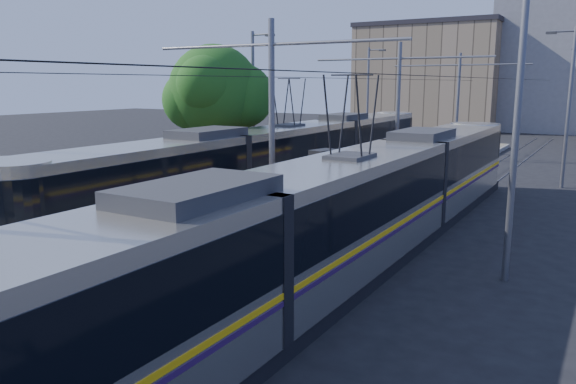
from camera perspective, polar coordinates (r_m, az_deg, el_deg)
The scene contains 12 objects.
ground at distance 13.48m, azimuth -20.49°, elevation -12.83°, with size 160.00×160.00×0.00m, color black.
platform at distance 26.95m, azimuth 8.65°, elevation -0.11°, with size 4.00×50.00×0.30m, color gray.
tactile_strip_left at distance 27.49m, azimuth 5.86°, elevation 0.50°, with size 0.70×50.00×0.01m, color gray.
tactile_strip_right at distance 26.43m, azimuth 11.57°, elevation -0.09°, with size 0.70×50.00×0.01m, color gray.
rails at distance 26.98m, azimuth 8.64°, elevation -0.39°, with size 8.71×70.00×0.03m.
tram_left at distance 26.68m, azimuth 0.10°, elevation 3.29°, with size 2.43×30.44×5.50m.
tram_right at distance 15.54m, azimuth 6.21°, elevation -1.82°, with size 2.43×31.94×5.50m.
catenary at distance 23.85m, azimuth 6.35°, elevation 9.10°, with size 9.20×70.00×7.00m.
street_lamps at distance 30.23m, azimuth 11.76°, elevation 8.68°, with size 15.18×38.22×8.00m.
shelter at distance 21.98m, azimuth 3.58°, elevation 1.29°, with size 0.89×1.23×2.46m.
tree at distance 28.27m, azimuth -6.76°, elevation 10.04°, with size 4.94×4.57×7.18m.
building_left at distance 70.42m, azimuth 14.54°, elevation 11.31°, with size 16.32×12.24×12.15m.
Camera 1 is at (9.82, -7.57, 5.29)m, focal length 35.00 mm.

